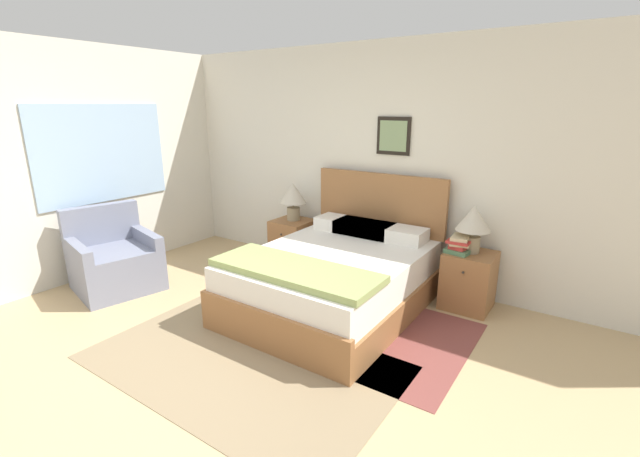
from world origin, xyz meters
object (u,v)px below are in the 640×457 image
(armchair, at_px, (114,262))
(table_lamp_near_window, at_px, (293,196))
(nightstand_by_door, at_px, (468,280))
(table_lamp_by_door, at_px, (474,222))
(nightstand_near_window, at_px, (293,242))
(bed, at_px, (336,276))

(armchair, xyz_separation_m, table_lamp_near_window, (1.16, 1.70, 0.58))
(nightstand_by_door, height_order, table_lamp_by_door, table_lamp_by_door)
(nightstand_near_window, height_order, nightstand_by_door, same)
(nightstand_near_window, bearing_deg, table_lamp_near_window, 95.81)
(bed, height_order, nightstand_by_door, bed)
(bed, bearing_deg, table_lamp_near_window, 145.32)
(table_lamp_near_window, xyz_separation_m, table_lamp_by_door, (2.16, 0.00, 0.00))
(armchair, height_order, table_lamp_near_window, table_lamp_near_window)
(bed, height_order, armchair, bed)
(bed, distance_m, nightstand_near_window, 1.31)
(bed, height_order, table_lamp_near_window, bed)
(nightstand_by_door, bearing_deg, table_lamp_near_window, 179.41)
(nightstand_near_window, distance_m, table_lamp_by_door, 2.24)
(nightstand_near_window, relative_size, table_lamp_near_window, 1.22)
(armchair, distance_m, nightstand_near_window, 2.04)
(bed, xyz_separation_m, nightstand_by_door, (1.09, 0.73, -0.04))
(nightstand_by_door, height_order, table_lamp_near_window, table_lamp_near_window)
(nightstand_by_door, xyz_separation_m, table_lamp_near_window, (-2.17, 0.02, 0.59))
(armchair, distance_m, nightstand_by_door, 3.73)
(nightstand_by_door, xyz_separation_m, table_lamp_by_door, (-0.01, 0.02, 0.59))
(armchair, xyz_separation_m, table_lamp_by_door, (3.32, 1.70, 0.58))
(armchair, distance_m, table_lamp_by_door, 3.77)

